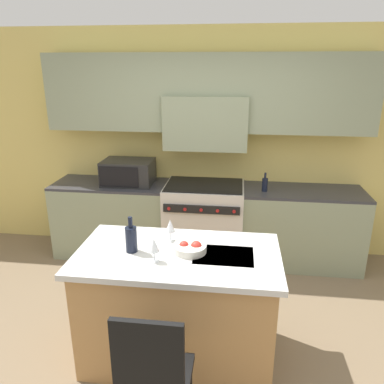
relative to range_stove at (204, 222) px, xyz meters
The scene contains 12 objects.
ground_plane 1.79m from the range_stove, 90.00° to the right, with size 10.00×10.00×0.00m, color #7A664C.
back_cabinetry 1.16m from the range_stove, 90.00° to the left, with size 10.00×0.46×2.70m.
back_counter 0.03m from the range_stove, 90.00° to the left, with size 3.66×0.62×0.92m.
range_stove is the anchor object (origin of this frame).
microwave 1.09m from the range_stove, behind, with size 0.59×0.42×0.29m.
kitchen_island 1.66m from the range_stove, 91.52° to the right, with size 1.54×0.85×0.93m.
island_chair 2.48m from the range_stove, 91.37° to the right, with size 0.42×0.40×1.02m.
wine_bottle 1.82m from the range_stove, 103.08° to the right, with size 0.09×0.09×0.28m.
wine_glass_near 1.91m from the range_stove, 95.95° to the right, with size 0.08×0.08×0.18m.
wine_glass_far 1.59m from the range_stove, 95.21° to the right, with size 0.08×0.08×0.18m.
fruit_bowl 1.71m from the range_stove, 88.35° to the right, with size 0.25×0.25×0.09m.
oil_bottle_on_counter 0.87m from the range_stove, ahead, with size 0.06×0.06×0.21m.
Camera 1 is at (0.38, -2.42, 2.27)m, focal length 35.00 mm.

